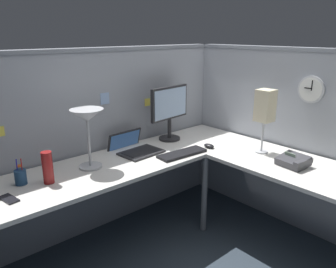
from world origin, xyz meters
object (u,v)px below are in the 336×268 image
at_px(wall_clock, 311,89).
at_px(desk_lamp_dome, 87,120).
at_px(monitor, 170,109).
at_px(computer_mouse, 209,146).
at_px(thermos_flask, 48,168).
at_px(keyboard, 182,153).
at_px(office_phone, 294,162).
at_px(cell_phone, 9,199).
at_px(pen_cup, 21,177).
at_px(desk_lamp_paper, 265,108).
at_px(laptop, 134,148).

bearing_deg(wall_clock, desk_lamp_dome, 150.11).
distance_m(monitor, computer_mouse, 0.50).
distance_m(monitor, desk_lamp_dome, 0.91).
relative_size(thermos_flask, wall_clock, 1.00).
xyz_separation_m(keyboard, office_phone, (0.46, -0.73, 0.03)).
xyz_separation_m(thermos_flask, office_phone, (1.50, -0.94, -0.07)).
height_order(thermos_flask, office_phone, thermos_flask).
xyz_separation_m(monitor, keyboard, (-0.20, -0.38, -0.28)).
bearing_deg(cell_phone, pen_cup, 42.04).
distance_m(monitor, cell_phone, 1.56).
bearing_deg(keyboard, wall_clock, -32.74).
xyz_separation_m(cell_phone, desk_lamp_paper, (1.86, -0.53, 0.38)).
xyz_separation_m(office_phone, wall_clock, (0.38, 0.11, 0.49)).
distance_m(desk_lamp_paper, wall_clock, 0.40).
xyz_separation_m(monitor, desk_lamp_dome, (-0.90, -0.12, 0.07)).
bearing_deg(computer_mouse, office_phone, -77.08).
xyz_separation_m(monitor, office_phone, (0.26, -1.11, -0.26)).
bearing_deg(desk_lamp_dome, pen_cup, 174.48).
relative_size(pen_cup, cell_phone, 1.25).
relative_size(office_phone, desk_lamp_paper, 0.43).
distance_m(computer_mouse, office_phone, 0.72).
bearing_deg(pen_cup, office_phone, -32.32).
bearing_deg(thermos_flask, desk_lamp_dome, 9.45).
bearing_deg(wall_clock, cell_phone, 160.67).
xyz_separation_m(office_phone, desk_lamp_paper, (0.08, 0.34, 0.35)).
bearing_deg(monitor, computer_mouse, -76.28).
xyz_separation_m(monitor, wall_clock, (0.64, -1.00, 0.23)).
bearing_deg(laptop, monitor, 4.20).
bearing_deg(keyboard, computer_mouse, -1.60).
bearing_deg(laptop, desk_lamp_paper, -43.53).
relative_size(keyboard, thermos_flask, 1.95).
bearing_deg(monitor, thermos_flask, -171.98).
xyz_separation_m(thermos_flask, wall_clock, (1.87, -0.82, 0.42)).
bearing_deg(desk_lamp_paper, computer_mouse, 123.55).
height_order(keyboard, desk_lamp_paper, desk_lamp_paper).
height_order(laptop, computer_mouse, laptop).
height_order(cell_phone, wall_clock, wall_clock).
relative_size(monitor, desk_lamp_dome, 1.12).
distance_m(keyboard, cell_phone, 1.33).
distance_m(thermos_flask, office_phone, 1.77).
xyz_separation_m(monitor, laptop, (-0.44, -0.03, -0.27)).
xyz_separation_m(laptop, pen_cup, (-0.95, -0.04, 0.03)).
distance_m(monitor, thermos_flask, 1.26).
distance_m(desk_lamp_dome, cell_phone, 0.73).
bearing_deg(wall_clock, laptop, 138.03).
height_order(cell_phone, desk_lamp_paper, desk_lamp_paper).
bearing_deg(pen_cup, thermos_flask, -35.36).
height_order(monitor, keyboard, monitor).
xyz_separation_m(pen_cup, thermos_flask, (0.15, -0.10, 0.06)).
height_order(desk_lamp_dome, cell_phone, desk_lamp_dome).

